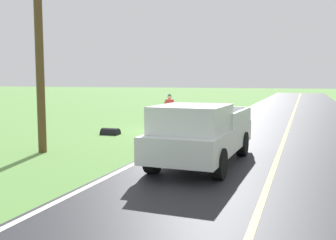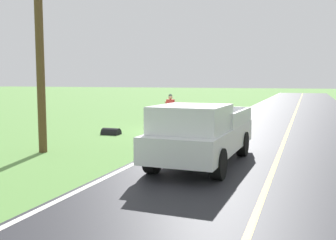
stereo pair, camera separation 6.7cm
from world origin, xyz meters
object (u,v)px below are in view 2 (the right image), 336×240
object	(u,v)px
hitchhiker_walking	(171,108)
suitcase_carried	(163,122)
pickup_truck_passing	(200,133)
utility_pole_roadside	(39,30)

from	to	relation	value
hitchhiker_walking	suitcase_carried	size ratio (longest dim) A/B	3.80
suitcase_carried	hitchhiker_walking	bearing A→B (deg)	100.86
hitchhiker_walking	pickup_truck_passing	size ratio (longest dim) A/B	0.32
pickup_truck_passing	utility_pole_roadside	distance (m)	6.51
suitcase_carried	pickup_truck_passing	xyz separation A→B (m)	(-4.43, 8.70, 0.75)
pickup_truck_passing	utility_pole_roadside	bearing A→B (deg)	-1.53
hitchhiker_walking	utility_pole_roadside	size ratio (longest dim) A/B	0.21
suitcase_carried	utility_pole_roadside	bearing A→B (deg)	-11.98
hitchhiker_walking	utility_pole_roadside	world-z (taller)	utility_pole_roadside
utility_pole_roadside	hitchhiker_walking	bearing A→B (deg)	-100.83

